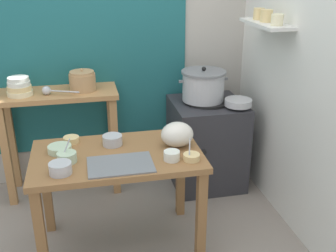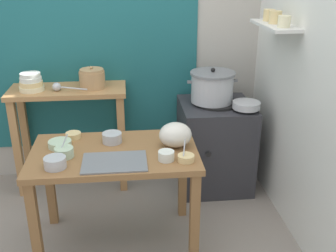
# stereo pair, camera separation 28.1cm
# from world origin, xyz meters

# --- Properties ---
(ground_plane) EXTENTS (9.00, 9.00, 0.00)m
(ground_plane) POSITION_xyz_m (0.00, 0.00, 0.00)
(ground_plane) COLOR gray
(wall_back) EXTENTS (4.40, 0.12, 2.60)m
(wall_back) POSITION_xyz_m (0.08, 1.10, 1.30)
(wall_back) COLOR #B2ADA3
(wall_back) RESTS_ON ground
(wall_right) EXTENTS (0.30, 3.20, 2.60)m
(wall_right) POSITION_xyz_m (1.40, 0.20, 1.30)
(wall_right) COLOR silver
(wall_right) RESTS_ON ground
(prep_table) EXTENTS (1.10, 0.66, 0.72)m
(prep_table) POSITION_xyz_m (0.08, -0.03, 0.61)
(prep_table) COLOR olive
(prep_table) RESTS_ON ground
(back_shelf_table) EXTENTS (0.96, 0.40, 0.90)m
(back_shelf_table) POSITION_xyz_m (-0.31, 0.83, 0.68)
(back_shelf_table) COLOR #B27F4C
(back_shelf_table) RESTS_ON ground
(stove_block) EXTENTS (0.60, 0.61, 0.78)m
(stove_block) POSITION_xyz_m (0.92, 0.70, 0.38)
(stove_block) COLOR #2D2D33
(stove_block) RESTS_ON ground
(steamer_pot) EXTENTS (0.42, 0.37, 0.29)m
(steamer_pot) POSITION_xyz_m (0.88, 0.72, 0.91)
(steamer_pot) COLOR #B7BABF
(steamer_pot) RESTS_ON stove_block
(clay_pot) EXTENTS (0.21, 0.21, 0.18)m
(clay_pot) POSITION_xyz_m (-0.11, 0.83, 0.98)
(clay_pot) COLOR tan
(clay_pot) RESTS_ON back_shelf_table
(bowl_stack_enamel) EXTENTS (0.20, 0.20, 0.15)m
(bowl_stack_enamel) POSITION_xyz_m (-0.59, 0.80, 0.97)
(bowl_stack_enamel) COLOR beige
(bowl_stack_enamel) RESTS_ON back_shelf_table
(ladle) EXTENTS (0.29, 0.14, 0.07)m
(ladle) POSITION_xyz_m (-0.38, 0.76, 0.94)
(ladle) COLOR #B7BABF
(ladle) RESTS_ON back_shelf_table
(serving_tray) EXTENTS (0.40, 0.28, 0.01)m
(serving_tray) POSITION_xyz_m (0.08, -0.20, 0.72)
(serving_tray) COLOR slate
(serving_tray) RESTS_ON prep_table
(plastic_bag) EXTENTS (0.22, 0.19, 0.17)m
(plastic_bag) POSITION_xyz_m (0.49, -0.00, 0.80)
(plastic_bag) COLOR silver
(plastic_bag) RESTS_ON prep_table
(wide_pan) EXTENTS (0.22, 0.22, 0.05)m
(wide_pan) POSITION_xyz_m (1.12, 0.52, 0.81)
(wide_pan) COLOR #B7BABF
(wide_pan) RESTS_ON stove_block
(prep_bowl_0) EXTENTS (0.10, 0.10, 0.06)m
(prep_bowl_0) POSITION_xyz_m (0.41, -0.20, 0.75)
(prep_bowl_0) COLOR silver
(prep_bowl_0) RESTS_ON prep_table
(prep_bowl_1) EXTENTS (0.15, 0.15, 0.04)m
(prep_bowl_1) POSITION_xyz_m (-0.29, 0.07, 0.74)
(prep_bowl_1) COLOR #B7D1AD
(prep_bowl_1) RESTS_ON prep_table
(prep_bowl_2) EXTENTS (0.13, 0.13, 0.07)m
(prep_bowl_2) POSITION_xyz_m (-0.27, -0.23, 0.76)
(prep_bowl_2) COLOR #B7BABF
(prep_bowl_2) RESTS_ON prep_table
(prep_bowl_3) EXTENTS (0.11, 0.11, 0.04)m
(prep_bowl_3) POSITION_xyz_m (-0.21, 0.21, 0.74)
(prep_bowl_3) COLOR #E5C684
(prep_bowl_3) RESTS_ON prep_table
(prep_bowl_4) EXTENTS (0.13, 0.13, 0.07)m
(prep_bowl_4) POSITION_xyz_m (0.06, 0.11, 0.76)
(prep_bowl_4) COLOR #B7BABF
(prep_bowl_4) RESTS_ON prep_table
(prep_bowl_5) EXTENTS (0.11, 0.11, 0.13)m
(prep_bowl_5) POSITION_xyz_m (0.53, -0.22, 0.74)
(prep_bowl_5) COLOR #E5C684
(prep_bowl_5) RESTS_ON prep_table
(prep_bowl_6) EXTENTS (0.13, 0.13, 0.06)m
(prep_bowl_6) POSITION_xyz_m (0.52, 0.19, 0.75)
(prep_bowl_6) COLOR #B7BABF
(prep_bowl_6) RESTS_ON prep_table
(prep_bowl_7) EXTENTS (0.12, 0.12, 0.14)m
(prep_bowl_7) POSITION_xyz_m (-0.24, -0.08, 0.75)
(prep_bowl_7) COLOR #B7D1AD
(prep_bowl_7) RESTS_ON prep_table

